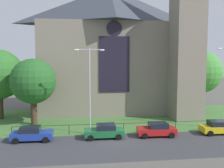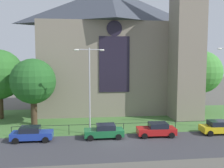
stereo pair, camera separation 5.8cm
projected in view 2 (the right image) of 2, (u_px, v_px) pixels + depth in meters
The scene contains 12 objects.
ground at pixel (107, 118), 37.28m from camera, with size 160.00×160.00×0.00m, color #56544C.
road_asphalt at pixel (120, 146), 25.43m from camera, with size 120.00×8.00×0.01m, color #38383D.
grass_verge at pixel (109, 122), 35.30m from camera, with size 120.00×20.00×0.01m, color #477538.
church_building at pixel (115, 48), 42.54m from camera, with size 23.20×16.20×26.00m.
iron_railing at pixel (124, 125), 29.91m from camera, with size 24.95×0.07×1.13m.
tree_left_near at pixel (33, 81), 33.23m from camera, with size 5.79×5.79×8.56m.
tree_right_far at pixel (201, 72), 41.65m from camera, with size 6.75×6.75×9.79m.
streetlamp_near at pixel (90, 81), 28.85m from camera, with size 3.37×0.26×9.72m.
parked_car_blue at pixel (32, 134), 27.00m from camera, with size 4.22×2.06×1.51m.
parked_car_green at pixel (104, 131), 27.95m from camera, with size 4.21×2.04×1.51m.
parked_car_red at pixel (157, 130), 28.61m from camera, with size 4.26×2.15×1.51m.
parked_car_yellow at pixel (219, 127), 29.54m from camera, with size 4.26×2.15×1.51m.
Camera 2 is at (-3.79, -26.43, 8.53)m, focal length 41.71 mm.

